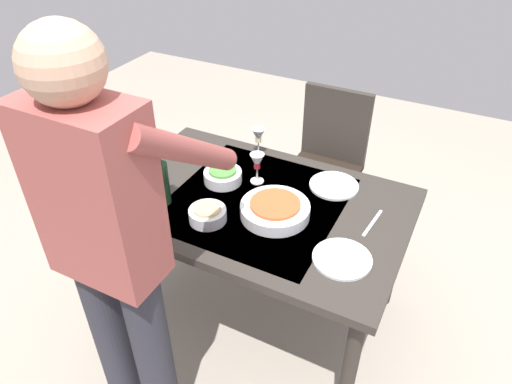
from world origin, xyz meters
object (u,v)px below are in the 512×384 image
person_server (112,246)px  side_bowl_bread (208,214)px  serving_bowl_pasta (275,209)px  dinner_plate_far (334,186)px  water_cup_near_left (135,186)px  chair_near (328,156)px  water_cup_near_right (151,175)px  side_bowl_salad (223,176)px  wine_glass_left (257,163)px  dining_table (256,215)px  wine_bottle (161,182)px  wine_glass_right (258,137)px  water_cup_far_left (130,211)px  dinner_plate_near (342,259)px

person_server → side_bowl_bread: (-0.04, -0.49, -0.20)m
serving_bowl_pasta → dinner_plate_far: 0.36m
serving_bowl_pasta → water_cup_near_left: bearing=13.1°
chair_near → water_cup_near_right: bearing=58.5°
serving_bowl_pasta → side_bowl_salad: 0.35m
wine_glass_left → serving_bowl_pasta: (-0.18, 0.19, -0.07)m
dining_table → wine_bottle: 0.46m
chair_near → wine_glass_right: (0.23, 0.47, 0.30)m
dining_table → dinner_plate_far: dinner_plate_far is taller
side_bowl_salad → side_bowl_bread: (-0.09, 0.28, 0.00)m
water_cup_near_left → wine_glass_right: bearing=-121.6°
water_cup_far_left → side_bowl_bread: (-0.29, -0.14, -0.01)m
chair_near → water_cup_near_right: 1.11m
side_bowl_bread → dinner_plate_near: side_bowl_bread is taller
water_cup_near_left → dinner_plate_near: size_ratio=0.38×
person_server → dinner_plate_far: size_ratio=7.34×
dinner_plate_far → water_cup_near_right: bearing=24.9°
person_server → wine_bottle: 0.56m
side_bowl_salad → dinner_plate_far: bearing=-157.7°
wine_glass_right → water_cup_near_left: wine_glass_right is taller
water_cup_near_right → side_bowl_salad: size_ratio=0.49×
serving_bowl_pasta → side_bowl_bread: same height
wine_glass_right → dinner_plate_far: bearing=168.2°
person_server → wine_bottle: bearing=-68.4°
side_bowl_salad → dinner_plate_near: bearing=159.6°
water_cup_near_right → water_cup_far_left: bearing=108.9°
wine_glass_right → dinner_plate_far: wine_glass_right is taller
chair_near → wine_glass_right: bearing=63.8°
wine_glass_left → side_bowl_salad: bearing=26.5°
wine_bottle → wine_glass_left: wine_bottle is taller
serving_bowl_pasta → dinner_plate_far: (-0.16, -0.32, -0.03)m
chair_near → side_bowl_bread: chair_near is taller
wine_glass_right → side_bowl_bread: bearing=94.9°
chair_near → dinner_plate_far: (-0.21, 0.56, 0.20)m
wine_bottle → dinner_plate_far: (-0.64, -0.46, -0.10)m
wine_glass_left → wine_glass_right: size_ratio=1.00×
person_server → dinner_plate_far: person_server is taller
side_bowl_bread → dinner_plate_near: (-0.59, -0.03, -0.03)m
person_server → water_cup_far_left: (0.25, -0.35, -0.19)m
water_cup_far_left → dinner_plate_near: size_ratio=0.40×
person_server → water_cup_near_left: (0.35, -0.50, -0.19)m
wine_glass_left → dinner_plate_near: wine_glass_left is taller
water_cup_far_left → water_cup_near_left: bearing=-57.6°
dinner_plate_far → serving_bowl_pasta: bearing=64.1°
side_bowl_bread → dinner_plate_far: side_bowl_bread is taller
dining_table → side_bowl_bread: 0.27m
serving_bowl_pasta → chair_near: bearing=-86.1°
serving_bowl_pasta → side_bowl_bread: 0.29m
dining_table → person_server: size_ratio=0.79×
dinner_plate_far → side_bowl_salad: bearing=22.3°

